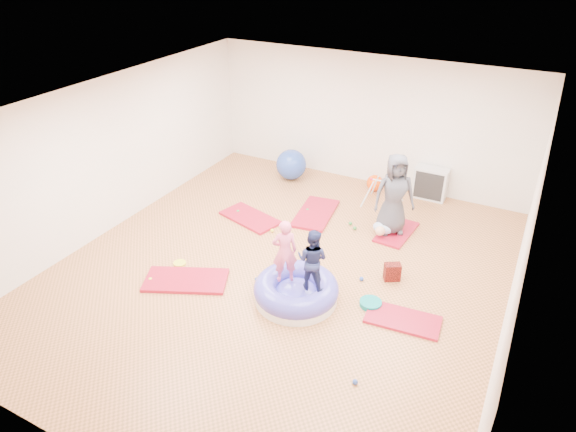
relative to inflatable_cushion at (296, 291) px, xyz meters
The scene contains 19 objects.
room 1.48m from the inflatable_cushion, 136.71° to the left, with size 7.01×8.01×2.81m.
gym_mat_front_left 1.84m from the inflatable_cushion, 166.71° to the right, with size 1.32×0.66×0.05m, color maroon.
gym_mat_mid_left 2.66m from the inflatable_cushion, 136.79° to the left, with size 1.21×0.60×0.05m, color maroon.
gym_mat_center_back 2.72m from the inflatable_cushion, 108.59° to the left, with size 1.31×0.65×0.05m, color maroon.
gym_mat_right 1.64m from the inflatable_cushion, ahead, with size 1.07×0.53×0.04m, color maroon.
gym_mat_rear_right 2.75m from the inflatable_cushion, 73.39° to the left, with size 1.06×0.53×0.04m, color maroon.
inflatable_cushion is the anchor object (origin of this frame).
child_pink 0.76m from the inflatable_cushion, behind, with size 0.38×0.25×1.04m, color #E85C84.
child_navy 0.75m from the inflatable_cushion, ahead, with size 0.48×0.37×0.98m, color #1D234D.
adult_caregiver 2.76m from the inflatable_cushion, 75.49° to the left, with size 0.75×0.49×1.53m, color #41414A.
infant 2.47m from the inflatable_cushion, 76.62° to the left, with size 0.39×0.39×0.23m.
ball_pit_balls 1.17m from the inflatable_cushion, 118.65° to the left, with size 3.79×3.84×0.07m.
exercise_ball_blue 4.38m from the inflatable_cushion, 118.28° to the left, with size 0.68×0.68×0.68m, color #2544A1.
exercise_ball_orange 4.16m from the inflatable_cushion, 92.56° to the left, with size 0.35×0.35×0.35m, color #FF4904.
infant_play_gym 3.59m from the inflatable_cushion, 87.09° to the left, with size 0.72×0.68×0.55m.
cube_shelf 4.45m from the inflatable_cushion, 77.63° to the left, with size 0.68×0.34×0.68m.
balance_disc 1.15m from the inflatable_cushion, 20.31° to the left, with size 0.34×0.34×0.07m, color #07817D.
backpack 1.65m from the inflatable_cushion, 45.80° to the left, with size 0.26×0.16×0.30m, color maroon.
yellow_toy 2.20m from the inflatable_cushion, behind, with size 0.22×0.22×0.03m, color yellow.
Camera 1 is at (3.38, -6.16, 5.02)m, focal length 32.00 mm.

